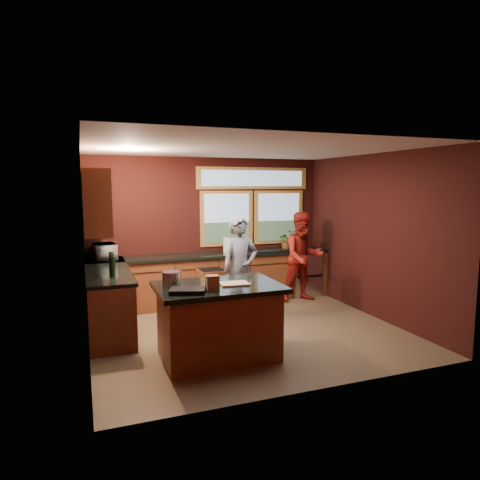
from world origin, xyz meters
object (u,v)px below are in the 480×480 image
stock_pot (172,279)px  person_red (303,257)px  island (218,321)px  cutting_board (234,284)px  person_grey (240,269)px

stock_pot → person_red: bearing=33.3°
island → person_red: 3.12m
stock_pot → cutting_board: bearing=-14.9°
person_grey → stock_pot: bearing=-143.6°
island → person_grey: 1.60m
island → stock_pot: stock_pot is taller
person_grey → island: bearing=-125.8°
person_grey → stock_pot: 1.81m
person_red → stock_pot: (-2.87, -1.89, 0.19)m
island → person_red: (2.32, 2.04, 0.37)m
person_grey → stock_pot: (-1.34, -1.19, 0.19)m
cutting_board → person_grey: bearing=67.0°
island → cutting_board: cutting_board is taller
person_red → stock_pot: person_red is taller
person_red → cutting_board: bearing=-132.4°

